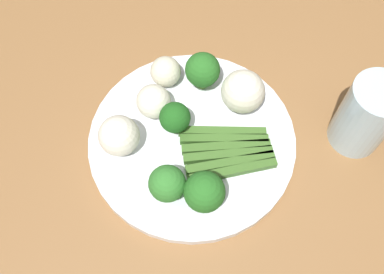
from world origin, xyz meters
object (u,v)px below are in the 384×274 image
at_px(asparagus_bundle, 227,151).
at_px(cauliflower_mid, 243,92).
at_px(broccoli_left, 203,70).
at_px(cauliflower_outer_edge, 119,136).
at_px(broccoli_right, 167,184).
at_px(cauliflower_back, 166,72).
at_px(broccoli_near_center, 204,192).
at_px(water_glass, 366,116).
at_px(cauliflower_edge, 154,101).
at_px(broccoli_front, 175,118).
at_px(plate, 192,141).
at_px(dining_table, 209,133).

distance_m(asparagus_bundle, cauliflower_mid, 0.09).
bearing_deg(cauliflower_mid, asparagus_bundle, -27.68).
relative_size(broccoli_left, cauliflower_outer_edge, 1.11).
height_order(broccoli_right, cauliflower_back, broccoli_right).
distance_m(broccoli_near_center, water_glass, 0.25).
bearing_deg(cauliflower_outer_edge, broccoli_near_center, 42.51).
bearing_deg(broccoli_near_center, cauliflower_edge, -164.72).
bearing_deg(broccoli_front, broccoli_left, 141.71).
distance_m(broccoli_front, cauliflower_edge, 0.04).
bearing_deg(broccoli_right, broccoli_left, 153.72).
bearing_deg(broccoli_left, plate, -20.61).
bearing_deg(broccoli_front, water_glass, 77.83).
height_order(dining_table, asparagus_bundle, asparagus_bundle).
height_order(asparagus_bundle, broccoli_front, broccoli_front).
xyz_separation_m(asparagus_bundle, broccoli_right, (0.04, -0.09, 0.03)).
bearing_deg(broccoli_right, cauliflower_back, 171.13).
xyz_separation_m(asparagus_bundle, broccoli_front, (-0.05, -0.06, 0.03)).
height_order(broccoli_right, cauliflower_edge, broccoli_right).
bearing_deg(dining_table, cauliflower_edge, -82.03).
height_order(cauliflower_back, water_glass, water_glass).
height_order(broccoli_right, cauliflower_outer_edge, broccoli_right).
height_order(plate, broccoli_right, broccoli_right).
distance_m(broccoli_right, broccoli_front, 0.10).
bearing_deg(cauliflower_outer_edge, water_glass, 82.59).
xyz_separation_m(broccoli_right, cauliflower_back, (-0.18, 0.03, -0.01)).
bearing_deg(plate, cauliflower_edge, -141.74).
xyz_separation_m(asparagus_bundle, cauliflower_back, (-0.14, -0.06, 0.02)).
bearing_deg(cauliflower_mid, cauliflower_outer_edge, -79.25).
bearing_deg(broccoli_front, plate, 43.76).
distance_m(broccoli_right, broccoli_near_center, 0.05).
bearing_deg(cauliflower_mid, dining_table, -122.56).
bearing_deg(cauliflower_back, cauliflower_edge, -27.70).
bearing_deg(dining_table, asparagus_bundle, -0.25).
bearing_deg(cauliflower_outer_edge, cauliflower_mid, 100.75).
relative_size(asparagus_bundle, cauliflower_edge, 2.64).
xyz_separation_m(broccoli_near_center, water_glass, (-0.06, 0.24, 0.01)).
relative_size(dining_table, cauliflower_edge, 24.37).
bearing_deg(cauliflower_back, broccoli_right, -8.87).
xyz_separation_m(dining_table, cauliflower_edge, (0.01, -0.09, 0.16)).
bearing_deg(cauliflower_mid, plate, -62.02).
bearing_deg(cauliflower_mid, cauliflower_edge, -95.68).
height_order(broccoli_right, broccoli_left, broccoli_left).
bearing_deg(broccoli_left, cauliflower_edge, -68.03).
bearing_deg(broccoli_near_center, dining_table, 164.20).
distance_m(cauliflower_back, cauliflower_edge, 0.06).
relative_size(plate, cauliflower_edge, 5.95).
height_order(dining_table, broccoli_left, broccoli_left).
height_order(broccoli_front, cauliflower_outer_edge, cauliflower_outer_edge).
distance_m(dining_table, cauliflower_mid, 0.17).
bearing_deg(cauliflower_back, broccoli_left, 71.33).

